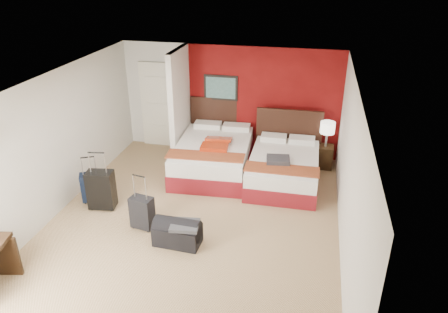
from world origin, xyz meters
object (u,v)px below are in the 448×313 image
(bed_right, at_px, (283,170))
(suitcase_navy, at_px, (92,188))
(suitcase_black, at_px, (101,191))
(duffel_bag, at_px, (177,234))
(table_lamp, at_px, (327,134))
(bed_left, at_px, (213,157))
(suitcase_charcoal, at_px, (142,214))
(red_suitcase_open, at_px, (217,144))
(nightstand, at_px, (324,157))

(bed_right, distance_m, suitcase_navy, 3.79)
(suitcase_black, distance_m, duffel_bag, 1.85)
(table_lamp, relative_size, duffel_bag, 0.75)
(bed_left, bearing_deg, suitcase_charcoal, -109.63)
(red_suitcase_open, bearing_deg, bed_left, 130.53)
(suitcase_charcoal, distance_m, duffel_bag, 0.78)
(bed_right, height_order, red_suitcase_open, red_suitcase_open)
(suitcase_charcoal, bearing_deg, red_suitcase_open, 81.11)
(table_lamp, distance_m, suitcase_navy, 4.95)
(red_suitcase_open, distance_m, suitcase_navy, 2.64)
(bed_right, bearing_deg, nightstand, 47.65)
(bed_right, bearing_deg, duffel_bag, -121.77)
(nightstand, bearing_deg, bed_right, -130.75)
(suitcase_navy, bearing_deg, suitcase_charcoal, -53.26)
(bed_right, xyz_separation_m, nightstand, (0.82, 0.91, -0.04))
(red_suitcase_open, height_order, suitcase_black, red_suitcase_open)
(suitcase_charcoal, bearing_deg, table_lamp, 55.47)
(suitcase_black, relative_size, suitcase_navy, 1.32)
(table_lamp, height_order, suitcase_charcoal, table_lamp)
(nightstand, distance_m, suitcase_navy, 4.93)
(bed_left, bearing_deg, suitcase_black, -134.57)
(bed_right, height_order, duffel_bag, bed_right)
(nightstand, relative_size, suitcase_charcoal, 0.90)
(bed_left, bearing_deg, suitcase_navy, -142.46)
(nightstand, distance_m, table_lamp, 0.53)
(bed_right, relative_size, table_lamp, 3.53)
(red_suitcase_open, xyz_separation_m, nightstand, (2.25, 0.81, -0.45))
(table_lamp, bearing_deg, bed_right, -132.09)
(bed_right, bearing_deg, suitcase_navy, -156.99)
(bed_left, bearing_deg, duffel_bag, -92.54)
(bed_right, height_order, table_lamp, table_lamp)
(red_suitcase_open, distance_m, suitcase_charcoal, 2.40)
(table_lamp, distance_m, duffel_bag, 4.10)
(bed_left, relative_size, duffel_bag, 2.92)
(bed_right, xyz_separation_m, duffel_bag, (-1.49, -2.43, -0.11))
(nightstand, bearing_deg, duffel_bag, -123.34)
(nightstand, xyz_separation_m, suitcase_black, (-4.00, -2.60, 0.11))
(bed_right, xyz_separation_m, red_suitcase_open, (-1.43, 0.10, 0.41))
(bed_right, distance_m, suitcase_black, 3.60)
(nightstand, bearing_deg, bed_left, -161.89)
(bed_left, distance_m, bed_right, 1.54)
(bed_right, relative_size, nightstand, 3.91)
(bed_left, distance_m, red_suitcase_open, 0.40)
(bed_right, height_order, nightstand, bed_right)
(bed_right, xyz_separation_m, table_lamp, (0.82, 0.91, 0.49))
(suitcase_black, height_order, suitcase_navy, suitcase_black)
(bed_right, relative_size, suitcase_navy, 3.63)
(suitcase_black, bearing_deg, bed_right, 20.13)
(bed_right, relative_size, duffel_bag, 2.64)
(suitcase_charcoal, bearing_deg, suitcase_black, 165.93)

